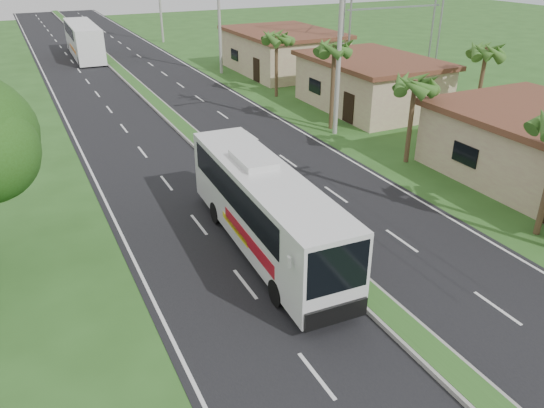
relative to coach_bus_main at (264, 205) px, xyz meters
name	(u,v)px	position (x,y,z in m)	size (l,w,h in m)	color
ground	(414,339)	(1.80, -6.94, -1.96)	(180.00, 180.00, 0.00)	#2B531E
road_asphalt	(199,143)	(1.80, 13.06, -1.95)	(14.00, 160.00, 0.02)	black
median_strip	(199,142)	(1.80, 13.06, -1.86)	(1.20, 160.00, 0.18)	gray
lane_edge_left	(86,161)	(-4.90, 13.06, -1.96)	(0.12, 160.00, 0.01)	silver
lane_edge_right	(295,128)	(8.50, 13.06, -1.96)	(0.12, 160.00, 0.01)	silver
shop_mid	(370,83)	(15.80, 15.06, -0.11)	(7.60, 10.60, 3.67)	tan
shop_far	(283,51)	(15.80, 29.06, -0.03)	(8.60, 11.60, 3.82)	tan
palm_verge_b	(415,84)	(11.20, 5.06, 2.39)	(2.40, 2.40, 5.05)	#473321
palm_verge_c	(334,49)	(10.60, 12.06, 3.16)	(2.40, 2.40, 5.85)	#473321
palm_verge_d	(276,38)	(11.10, 21.06, 2.59)	(2.40, 2.40, 5.25)	#473321
palm_behind_shop	(486,51)	(19.30, 8.06, 2.97)	(2.40, 2.40, 5.65)	#473321
utility_pole_b	(340,33)	(10.27, 11.06, 4.29)	(3.20, 0.28, 12.00)	gray
utility_pole_c	(219,10)	(10.30, 31.06, 3.71)	(1.60, 0.28, 11.00)	gray
coach_bus_main	(264,205)	(0.00, 0.00, 0.00)	(2.78, 11.14, 3.57)	silver
coach_bus_far	(83,38)	(0.00, 44.79, 0.03)	(2.95, 12.12, 3.51)	white
motorcyclist	(306,276)	(-0.17, -3.58, -1.08)	(1.83, 0.54, 2.43)	black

